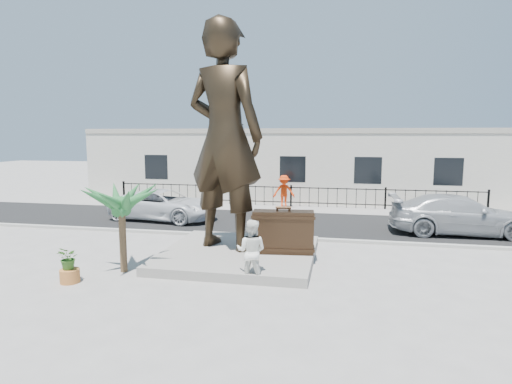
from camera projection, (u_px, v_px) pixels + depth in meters
ground at (244, 272)px, 13.50m from camera, size 100.00×100.00×0.00m
street at (280, 222)px, 21.27m from camera, size 40.00×7.00×0.01m
curb at (268, 237)px, 17.87m from camera, size 40.00×0.25×0.12m
far_sidewalk at (289, 208)px, 25.16m from camera, size 40.00×2.50×0.02m
plinth at (239, 254)px, 15.03m from camera, size 5.20×5.20×0.30m
fence at (291, 196)px, 25.86m from camera, size 22.00×0.10×1.20m
building at (298, 165)px, 29.73m from camera, size 28.00×7.00×4.40m
statue at (225, 136)px, 14.90m from camera, size 3.30×2.64×7.91m
suitcase at (283, 232)px, 14.58m from camera, size 2.11×0.85×1.45m
tourist at (251, 251)px, 12.51m from camera, size 0.96×0.77×1.87m
car_white at (163, 205)px, 21.76m from camera, size 5.76×3.19×1.53m
car_silver at (459, 215)px, 18.57m from camera, size 5.90×2.50×1.70m
worker at (284, 192)px, 25.16m from camera, size 1.35×0.91×1.94m
palm_tree at (124, 271)px, 13.58m from camera, size 1.80×1.80×3.20m
planter at (70, 276)px, 12.54m from camera, size 0.56×0.56×0.40m
shrub at (69, 258)px, 12.47m from camera, size 0.77×0.73×0.68m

